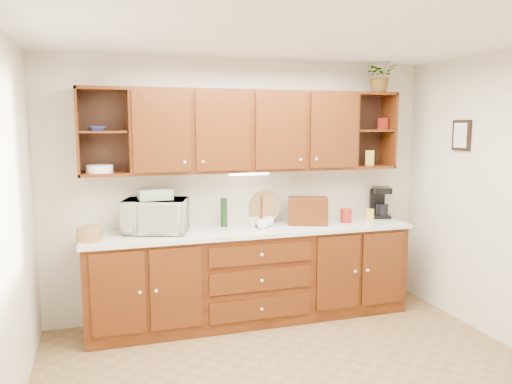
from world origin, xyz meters
TOP-DOWN VIEW (x-y plane):
  - ceiling at (0.00, 0.00)m, footprint 4.00×4.00m
  - back_wall at (0.00, 1.75)m, footprint 4.00×0.00m
  - base_cabinets at (0.00, 1.45)m, footprint 3.20×0.60m
  - countertop at (0.00, 1.44)m, footprint 3.24×0.64m
  - upper_cabinets at (0.01, 1.59)m, footprint 3.20×0.33m
  - undercabinet_light at (0.00, 1.53)m, footprint 0.40×0.05m
  - framed_picture at (1.98, 0.90)m, footprint 0.03×0.24m
  - wicker_basket at (-1.52, 1.35)m, footprint 0.28×0.28m
  - microwave at (-0.92, 1.52)m, footprint 0.67×0.55m
  - towel_stack at (-0.92, 1.52)m, footprint 0.32×0.24m
  - wine_bottle at (-0.24, 1.60)m, footprint 0.07×0.07m
  - woven_tray at (0.21, 1.69)m, footprint 0.34×0.20m
  - bread_box at (0.60, 1.46)m, footprint 0.46×0.37m
  - mug_tree at (0.11, 1.46)m, footprint 0.29×0.29m
  - canister_red at (1.02, 1.43)m, footprint 0.15×0.15m
  - canister_white at (0.74, 1.40)m, footprint 0.09×0.09m
  - canister_yellow at (1.33, 1.48)m, footprint 0.10×0.10m
  - coffee_maker at (1.52, 1.58)m, footprint 0.25×0.28m
  - bowl_stack at (-1.42, 1.57)m, footprint 0.20×0.20m
  - plate_stack at (-1.41, 1.57)m, footprint 0.31×0.31m
  - pantry_box_yellow at (1.36, 1.57)m, footprint 0.11×0.10m
  - pantry_box_red at (1.51, 1.56)m, footprint 0.10×0.09m
  - potted_plant at (1.44, 1.52)m, footprint 0.39×0.37m

SIDE VIEW (x-z plane):
  - base_cabinets at x=0.00m, z-range 0.00..0.90m
  - countertop at x=0.00m, z-range 0.90..0.94m
  - woven_tray at x=0.21m, z-range 0.78..1.11m
  - mug_tree at x=0.11m, z-range 0.83..1.15m
  - canister_yellow at x=1.33m, z-range 0.94..1.06m
  - wicker_basket at x=-1.52m, z-range 0.94..1.07m
  - canister_red at x=1.02m, z-range 0.94..1.08m
  - canister_white at x=0.74m, z-range 0.94..1.11m
  - bread_box at x=0.60m, z-range 0.94..1.22m
  - wine_bottle at x=-0.24m, z-range 0.94..1.23m
  - microwave at x=-0.92m, z-range 0.94..1.26m
  - coffee_maker at x=1.52m, z-range 0.93..1.27m
  - back_wall at x=0.00m, z-range -0.70..3.30m
  - towel_stack at x=-0.92m, z-range 1.26..1.35m
  - undercabinet_light at x=0.00m, z-range 1.46..1.48m
  - plate_stack at x=-1.41m, z-range 1.52..1.59m
  - pantry_box_yellow at x=1.36m, z-range 1.52..1.68m
  - framed_picture at x=1.98m, z-range 1.70..2.00m
  - upper_cabinets at x=0.01m, z-range 1.49..2.29m
  - bowl_stack at x=-1.42m, z-range 1.90..1.94m
  - pantry_box_red at x=1.51m, z-range 1.90..2.03m
  - potted_plant at x=1.44m, z-range 2.29..2.64m
  - ceiling at x=0.00m, z-range 2.60..2.60m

